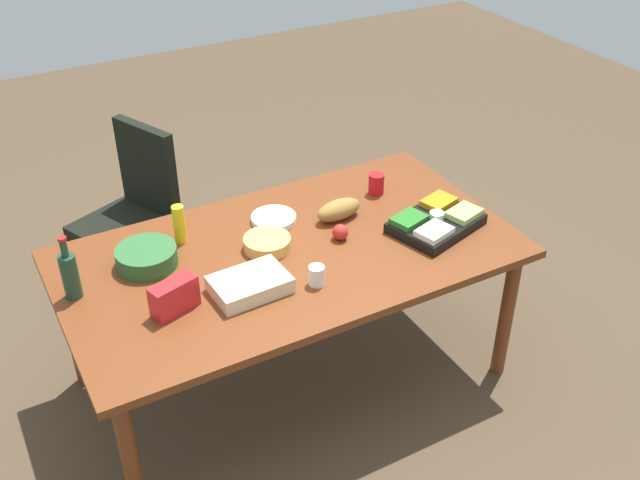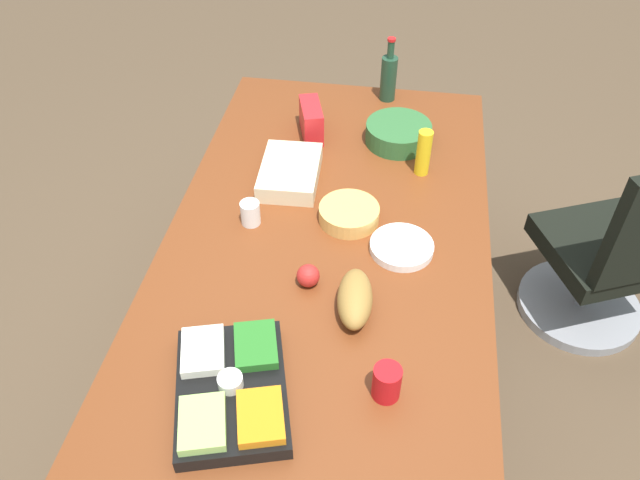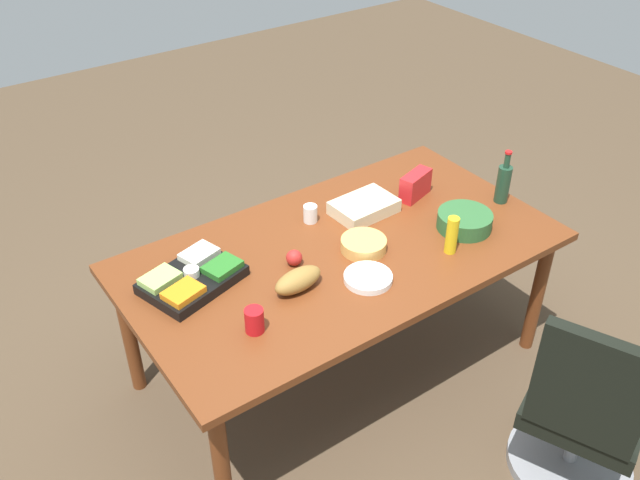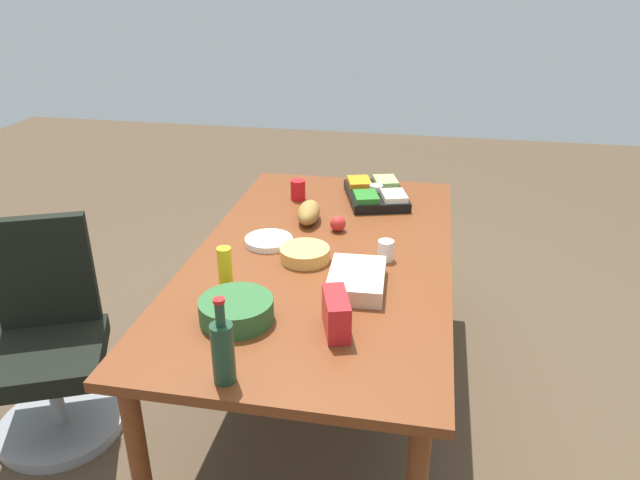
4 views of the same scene
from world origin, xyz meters
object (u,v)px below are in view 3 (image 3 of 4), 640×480
(paper_cup, at_px, (310,214))
(chip_bowl, at_px, (364,245))
(bread_loaf, at_px, (298,280))
(salad_bowl, at_px, (464,221))
(red_solo_cup, at_px, (254,320))
(paper_plate_stack, at_px, (368,278))
(mustard_bottle, at_px, (452,235))
(sheet_cake, at_px, (364,207))
(wine_bottle, at_px, (503,182))
(conference_table, at_px, (342,261))
(office_chair, at_px, (581,421))
(apple_red, at_px, (294,258))
(chip_bag_red, at_px, (415,185))
(veggie_tray, at_px, (192,278))

(paper_cup, height_order, chip_bowl, paper_cup)
(bread_loaf, height_order, salad_bowl, bread_loaf)
(red_solo_cup, relative_size, chip_bowl, 0.50)
(paper_plate_stack, height_order, red_solo_cup, red_solo_cup)
(mustard_bottle, distance_m, sheet_cake, 0.52)
(bread_loaf, xyz_separation_m, wine_bottle, (1.28, -0.00, 0.06))
(conference_table, bearing_deg, office_chair, -69.48)
(office_chair, xyz_separation_m, apple_red, (-0.69, 1.19, 0.45))
(conference_table, relative_size, chip_bag_red, 10.38)
(chip_bowl, distance_m, salad_bowl, 0.54)
(apple_red, height_order, salad_bowl, salad_bowl)
(red_solo_cup, distance_m, salad_bowl, 1.24)
(red_solo_cup, bearing_deg, bread_loaf, 22.43)
(paper_plate_stack, relative_size, red_solo_cup, 2.00)
(red_solo_cup, height_order, chip_bowl, red_solo_cup)
(chip_bowl, bearing_deg, office_chair, -72.07)
(bread_loaf, distance_m, wine_bottle, 1.28)
(paper_plate_stack, xyz_separation_m, sheet_cake, (0.33, 0.45, 0.02))
(apple_red, height_order, wine_bottle, wine_bottle)
(red_solo_cup, bearing_deg, conference_table, 21.91)
(conference_table, distance_m, paper_plate_stack, 0.28)
(chip_bag_red, distance_m, veggie_tray, 1.31)
(conference_table, relative_size, mustard_bottle, 10.94)
(conference_table, bearing_deg, paper_plate_stack, -100.65)
(sheet_cake, bearing_deg, paper_cup, 161.11)
(apple_red, bearing_deg, paper_cup, 43.80)
(wine_bottle, bearing_deg, office_chair, -116.57)
(office_chair, xyz_separation_m, paper_cup, (-0.42, 1.44, 0.46))
(office_chair, distance_m, mustard_bottle, 0.98)
(chip_bag_red, relative_size, sheet_cake, 0.62)
(conference_table, relative_size, office_chair, 2.13)
(office_chair, height_order, salad_bowl, office_chair)
(wine_bottle, bearing_deg, veggie_tray, 169.58)
(mustard_bottle, bearing_deg, paper_plate_stack, 173.73)
(wine_bottle, height_order, chip_bowl, wine_bottle)
(office_chair, relative_size, red_solo_cup, 8.85)
(conference_table, height_order, red_solo_cup, red_solo_cup)
(conference_table, height_order, chip_bag_red, chip_bag_red)
(paper_plate_stack, bearing_deg, bread_loaf, 155.80)
(apple_red, distance_m, salad_bowl, 0.89)
(mustard_bottle, relative_size, veggie_tray, 0.39)
(red_solo_cup, bearing_deg, chip_bowl, 14.89)
(paper_plate_stack, relative_size, mustard_bottle, 1.16)
(veggie_tray, bearing_deg, red_solo_cup, -80.34)
(paper_plate_stack, distance_m, bread_loaf, 0.32)
(wine_bottle, bearing_deg, salad_bowl, -168.20)
(mustard_bottle, bearing_deg, veggie_tray, 156.63)
(paper_plate_stack, xyz_separation_m, apple_red, (-0.20, 0.29, 0.02))
(paper_plate_stack, xyz_separation_m, paper_cup, (0.06, 0.55, 0.03))
(red_solo_cup, relative_size, bread_loaf, 0.46)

